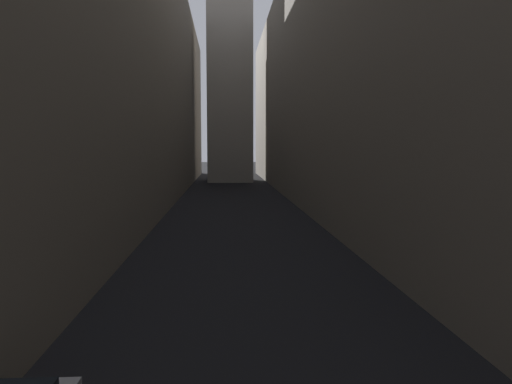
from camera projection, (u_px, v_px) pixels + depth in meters
The scene contains 3 objects.
ground_plane at pixel (235, 207), 42.21m from camera, with size 264.00×264.00×0.00m, color black.
building_block_left at pixel (109, 68), 42.35m from camera, with size 10.96×108.00×24.35m, color #756B5B.
building_block_right at pixel (357, 72), 43.82m from camera, with size 11.59×108.00×24.09m, color gray.
Camera 1 is at (-0.90, 6.06, 5.19)m, focal length 33.71 mm.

